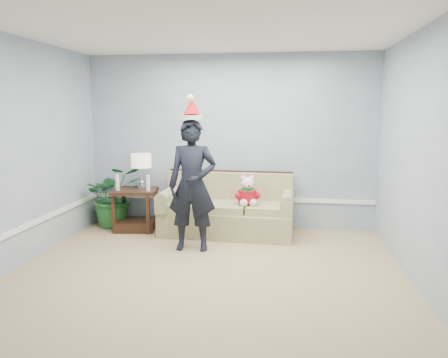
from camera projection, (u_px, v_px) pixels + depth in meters
name	position (u px, v px, depth m)	size (l,w,h in m)	color
room_shell	(199.00, 160.00, 4.37)	(4.54, 5.04, 2.74)	tan
wainscot_trim	(130.00, 216.00, 5.83)	(4.49, 4.99, 0.06)	white
sofa	(227.00, 212.00, 6.57)	(1.99, 0.92, 0.91)	#515C2B
side_table	(136.00, 214.00, 6.76)	(0.73, 0.64, 0.64)	#352013
table_lamp	(141.00, 162.00, 6.68)	(0.31, 0.31, 0.54)	silver
candle_pair	(133.00, 183.00, 6.56)	(0.54, 0.06, 0.24)	silver
houseplant	(114.00, 196.00, 6.96)	(0.88, 0.76, 0.97)	#1E5C28
man	(192.00, 185.00, 5.72)	(0.63, 0.42, 1.73)	black
santa_hat	(192.00, 109.00, 5.58)	(0.31, 0.34, 0.32)	silver
teddy_bear	(247.00, 194.00, 6.32)	(0.32, 0.34, 0.44)	silver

